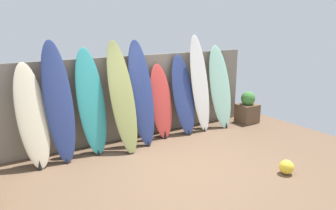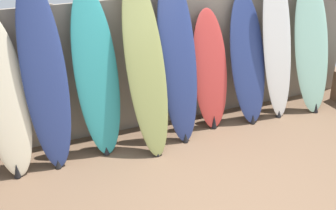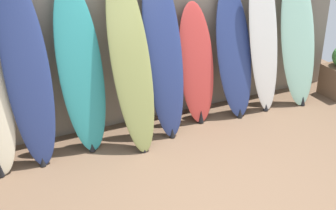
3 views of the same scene
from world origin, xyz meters
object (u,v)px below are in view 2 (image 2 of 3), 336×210
object	(u,v)px
surfboard_navy_4	(178,59)
surfboard_navy_6	(248,59)
surfboard_red_5	(210,71)
surfboard_teal_2	(96,73)
surfboard_olive_3	(146,67)
surfboard_white_7	(277,41)
surfboard_seafoam_8	(312,45)
surfboard_cream_0	(4,98)
surfboard_navy_1	(44,75)

from	to	relation	value
surfboard_navy_4	surfboard_navy_6	distance (m)	1.12
surfboard_navy_4	surfboard_red_5	xyz separation A→B (m)	(0.53, 0.10, -0.28)
surfboard_teal_2	surfboard_navy_4	world-z (taller)	surfboard_navy_4
surfboard_olive_3	surfboard_white_7	xyz separation A→B (m)	(2.04, 0.16, 0.03)
surfboard_navy_6	surfboard_teal_2	bearing A→B (deg)	-179.88
surfboard_seafoam_8	surfboard_cream_0	bearing A→B (deg)	-179.57
surfboard_teal_2	surfboard_navy_4	distance (m)	1.05
surfboard_navy_1	surfboard_olive_3	distance (m)	1.19
surfboard_navy_1	surfboard_navy_4	bearing A→B (deg)	-1.20
surfboard_navy_4	surfboard_seafoam_8	distance (m)	2.17
surfboard_cream_0	surfboard_navy_1	xyz separation A→B (m)	(0.47, 0.02, 0.19)
surfboard_cream_0	surfboard_teal_2	bearing A→B (deg)	3.15
surfboard_teal_2	surfboard_white_7	bearing A→B (deg)	-0.13
surfboard_white_7	surfboard_cream_0	bearing A→B (deg)	-179.16
surfboard_navy_4	surfboard_white_7	size ratio (longest dim) A/B	0.97
surfboard_cream_0	surfboard_teal_2	size ratio (longest dim) A/B	0.90
surfboard_cream_0	surfboard_navy_6	distance (m)	3.24
surfboard_navy_1	surfboard_seafoam_8	xyz separation A→B (m)	(3.82, 0.01, -0.12)
surfboard_cream_0	surfboard_teal_2	distance (m)	1.09
surfboard_teal_2	surfboard_red_5	size ratio (longest dim) A/B	1.26
surfboard_cream_0	surfboard_olive_3	world-z (taller)	surfboard_olive_3
surfboard_olive_3	surfboard_red_5	distance (m)	1.06
surfboard_teal_2	surfboard_red_5	bearing A→B (deg)	0.89
surfboard_teal_2	surfboard_olive_3	distance (m)	0.60
surfboard_navy_1	surfboard_teal_2	size ratio (longest dim) A/B	1.08
surfboard_navy_1	surfboard_seafoam_8	size ratio (longest dim) A/B	1.13
surfboard_navy_1	surfboard_red_5	distance (m)	2.21
surfboard_seafoam_8	surfboard_navy_1	bearing A→B (deg)	-179.79
surfboard_navy_1	surfboard_white_7	xyz separation A→B (m)	(3.22, 0.04, 0.00)
surfboard_navy_4	surfboard_white_7	distance (m)	1.57
surfboard_cream_0	surfboard_red_5	size ratio (longest dim) A/B	1.13
surfboard_seafoam_8	surfboard_white_7	bearing A→B (deg)	177.91
surfboard_navy_6	surfboard_white_7	xyz separation A→B (m)	(0.46, -0.01, 0.21)
surfboard_teal_2	surfboard_navy_4	size ratio (longest dim) A/B	0.94
surfboard_teal_2	surfboard_navy_1	bearing A→B (deg)	-176.15
surfboard_red_5	surfboard_white_7	size ratio (longest dim) A/B	0.73
surfboard_teal_2	surfboard_navy_6	bearing A→B (deg)	0.12
surfboard_teal_2	surfboard_red_5	world-z (taller)	surfboard_teal_2
surfboard_white_7	surfboard_olive_3	bearing A→B (deg)	-175.38
surfboard_navy_1	surfboard_teal_2	distance (m)	0.62
surfboard_red_5	surfboard_teal_2	bearing A→B (deg)	-179.11
surfboard_olive_3	surfboard_red_5	size ratio (longest dim) A/B	1.33
surfboard_white_7	surfboard_seafoam_8	xyz separation A→B (m)	(0.60, -0.02, -0.13)
surfboard_navy_6	surfboard_olive_3	bearing A→B (deg)	-173.67
surfboard_cream_0	surfboard_navy_6	bearing A→B (deg)	1.14
surfboard_teal_2	surfboard_navy_6	world-z (taller)	surfboard_teal_2
surfboard_olive_3	surfboard_navy_4	size ratio (longest dim) A/B	1.00
surfboard_olive_3	surfboard_teal_2	bearing A→B (deg)	163.34
surfboard_olive_3	surfboard_seafoam_8	xyz separation A→B (m)	(2.64, 0.14, -0.10)
surfboard_cream_0	surfboard_navy_4	distance (m)	2.14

